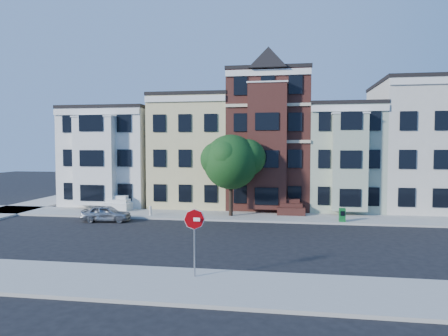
% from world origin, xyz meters
% --- Properties ---
extents(ground, '(120.00, 120.00, 0.00)m').
position_xyz_m(ground, '(0.00, 0.00, 0.00)').
color(ground, black).
extents(far_sidewalk, '(60.00, 4.00, 0.15)m').
position_xyz_m(far_sidewalk, '(0.00, 8.00, 0.07)').
color(far_sidewalk, '#9E9B93').
rests_on(far_sidewalk, ground).
extents(near_sidewalk, '(60.00, 4.00, 0.15)m').
position_xyz_m(near_sidewalk, '(0.00, -8.00, 0.07)').
color(near_sidewalk, '#9E9B93').
rests_on(near_sidewalk, ground).
extents(house_white, '(8.00, 9.00, 9.00)m').
position_xyz_m(house_white, '(-15.00, 14.50, 4.50)').
color(house_white, white).
rests_on(house_white, ground).
extents(house_yellow, '(7.00, 9.00, 10.00)m').
position_xyz_m(house_yellow, '(-7.00, 14.50, 5.00)').
color(house_yellow, '#D5C487').
rests_on(house_yellow, ground).
extents(house_brown, '(7.00, 9.00, 12.00)m').
position_xyz_m(house_brown, '(0.00, 14.50, 6.00)').
color(house_brown, '#3B1A15').
rests_on(house_brown, ground).
extents(house_green, '(6.00, 9.00, 9.00)m').
position_xyz_m(house_green, '(6.50, 14.50, 4.50)').
color(house_green, '#9FAD92').
rests_on(house_green, ground).
extents(house_cream, '(8.00, 9.00, 11.00)m').
position_xyz_m(house_cream, '(13.50, 14.50, 5.50)').
color(house_cream, beige).
rests_on(house_cream, ground).
extents(street_tree, '(8.11, 8.11, 7.89)m').
position_xyz_m(street_tree, '(-2.74, 7.78, 4.09)').
color(street_tree, '#1A4919').
rests_on(street_tree, far_sidewalk).
extents(parked_car, '(3.75, 1.87, 1.23)m').
position_xyz_m(parked_car, '(-11.69, 4.69, 0.61)').
color(parked_car, '#A1A3A7').
rests_on(parked_car, ground).
extents(newspaper_box, '(0.44, 0.39, 0.97)m').
position_xyz_m(newspaper_box, '(5.59, 6.54, 0.63)').
color(newspaper_box, '#116327').
rests_on(newspaper_box, far_sidewalk).
extents(fire_hydrant, '(0.26, 0.26, 0.60)m').
position_xyz_m(fire_hydrant, '(-9.06, 6.98, 0.45)').
color(fire_hydrant, beige).
rests_on(fire_hydrant, far_sidewalk).
extents(stop_sign, '(0.89, 0.19, 3.22)m').
position_xyz_m(stop_sign, '(-2.22, -7.12, 1.76)').
color(stop_sign, '#B50409').
rests_on(stop_sign, near_sidewalk).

